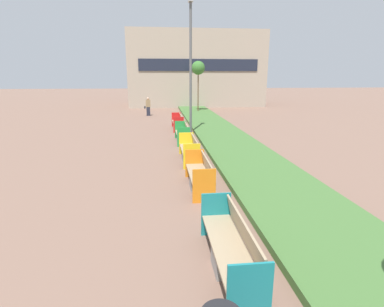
{
  "coord_description": "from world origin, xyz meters",
  "views": [
    {
      "loc": [
        -0.22,
        2.68,
        3.27
      ],
      "look_at": [
        0.9,
        12.96,
        0.6
      ],
      "focal_mm": 28.0,
      "sensor_mm": 36.0,
      "label": 1
    }
  ],
  "objects_px": {
    "bench_yellow_frame": "(190,152)",
    "pedestrian_walking": "(148,107)",
    "street_lamp_post": "(191,63)",
    "sapling_tree_far": "(198,68)",
    "bench_orange_frame": "(200,176)",
    "bench_green_frame": "(183,135)",
    "bench_teal_frame": "(231,250)",
    "bench_red_frame": "(178,124)"
  },
  "relations": [
    {
      "from": "bench_orange_frame",
      "to": "bench_red_frame",
      "type": "xyz_separation_m",
      "value": [
        0.0,
        10.42,
        0.0
      ]
    },
    {
      "from": "bench_orange_frame",
      "to": "bench_green_frame",
      "type": "relative_size",
      "value": 1.05
    },
    {
      "from": "pedestrian_walking",
      "to": "bench_teal_frame",
      "type": "bearing_deg",
      "value": -84.4
    },
    {
      "from": "bench_red_frame",
      "to": "bench_teal_frame",
      "type": "bearing_deg",
      "value": -90.0
    },
    {
      "from": "street_lamp_post",
      "to": "bench_orange_frame",
      "type": "bearing_deg",
      "value": -94.09
    },
    {
      "from": "bench_red_frame",
      "to": "sapling_tree_far",
      "type": "relative_size",
      "value": 0.5
    },
    {
      "from": "bench_orange_frame",
      "to": "bench_yellow_frame",
      "type": "bearing_deg",
      "value": 89.99
    },
    {
      "from": "bench_yellow_frame",
      "to": "bench_red_frame",
      "type": "distance_m",
      "value": 7.36
    },
    {
      "from": "bench_green_frame",
      "to": "street_lamp_post",
      "type": "height_order",
      "value": "street_lamp_post"
    },
    {
      "from": "sapling_tree_far",
      "to": "bench_yellow_frame",
      "type": "bearing_deg",
      "value": -98.47
    },
    {
      "from": "bench_orange_frame",
      "to": "sapling_tree_far",
      "type": "distance_m",
      "value": 19.77
    },
    {
      "from": "pedestrian_walking",
      "to": "sapling_tree_far",
      "type": "bearing_deg",
      "value": 20.97
    },
    {
      "from": "bench_teal_frame",
      "to": "bench_orange_frame",
      "type": "distance_m",
      "value": 3.94
    },
    {
      "from": "bench_orange_frame",
      "to": "bench_yellow_frame",
      "type": "distance_m",
      "value": 3.06
    },
    {
      "from": "bench_teal_frame",
      "to": "bench_yellow_frame",
      "type": "relative_size",
      "value": 1.08
    },
    {
      "from": "bench_yellow_frame",
      "to": "sapling_tree_far",
      "type": "relative_size",
      "value": 0.49
    },
    {
      "from": "bench_teal_frame",
      "to": "bench_orange_frame",
      "type": "bearing_deg",
      "value": 90.04
    },
    {
      "from": "bench_yellow_frame",
      "to": "bench_green_frame",
      "type": "height_order",
      "value": "same"
    },
    {
      "from": "street_lamp_post",
      "to": "bench_yellow_frame",
      "type": "bearing_deg",
      "value": -96.36
    },
    {
      "from": "bench_teal_frame",
      "to": "bench_orange_frame",
      "type": "height_order",
      "value": "same"
    },
    {
      "from": "bench_teal_frame",
      "to": "bench_green_frame",
      "type": "xyz_separation_m",
      "value": [
        -0.0,
        10.54,
        -0.01
      ]
    },
    {
      "from": "bench_orange_frame",
      "to": "street_lamp_post",
      "type": "bearing_deg",
      "value": 85.91
    },
    {
      "from": "bench_teal_frame",
      "to": "pedestrian_walking",
      "type": "distance_m",
      "value": 21.6
    },
    {
      "from": "bench_teal_frame",
      "to": "street_lamp_post",
      "type": "relative_size",
      "value": 0.34
    },
    {
      "from": "street_lamp_post",
      "to": "pedestrian_walking",
      "type": "bearing_deg",
      "value": 106.76
    },
    {
      "from": "street_lamp_post",
      "to": "sapling_tree_far",
      "type": "height_order",
      "value": "street_lamp_post"
    },
    {
      "from": "bench_green_frame",
      "to": "bench_red_frame",
      "type": "distance_m",
      "value": 3.83
    },
    {
      "from": "bench_teal_frame",
      "to": "bench_orange_frame",
      "type": "relative_size",
      "value": 1.11
    },
    {
      "from": "bench_yellow_frame",
      "to": "bench_red_frame",
      "type": "height_order",
      "value": "same"
    },
    {
      "from": "bench_orange_frame",
      "to": "sapling_tree_far",
      "type": "relative_size",
      "value": 0.47
    },
    {
      "from": "bench_teal_frame",
      "to": "pedestrian_walking",
      "type": "xyz_separation_m",
      "value": [
        -2.11,
        21.5,
        0.41
      ]
    },
    {
      "from": "bench_teal_frame",
      "to": "bench_green_frame",
      "type": "height_order",
      "value": "same"
    },
    {
      "from": "bench_yellow_frame",
      "to": "pedestrian_walking",
      "type": "bearing_deg",
      "value": 98.26
    },
    {
      "from": "bench_yellow_frame",
      "to": "pedestrian_walking",
      "type": "height_order",
      "value": "pedestrian_walking"
    },
    {
      "from": "bench_yellow_frame",
      "to": "bench_red_frame",
      "type": "relative_size",
      "value": 0.97
    },
    {
      "from": "bench_green_frame",
      "to": "pedestrian_walking",
      "type": "distance_m",
      "value": 11.17
    },
    {
      "from": "bench_teal_frame",
      "to": "bench_green_frame",
      "type": "bearing_deg",
      "value": 90.02
    },
    {
      "from": "street_lamp_post",
      "to": "sapling_tree_far",
      "type": "distance_m",
      "value": 10.9
    },
    {
      "from": "bench_yellow_frame",
      "to": "sapling_tree_far",
      "type": "distance_m",
      "value": 16.79
    },
    {
      "from": "bench_teal_frame",
      "to": "pedestrian_walking",
      "type": "relative_size",
      "value": 1.56
    },
    {
      "from": "bench_green_frame",
      "to": "sapling_tree_far",
      "type": "distance_m",
      "value": 13.41
    },
    {
      "from": "bench_red_frame",
      "to": "street_lamp_post",
      "type": "xyz_separation_m",
      "value": [
        0.61,
        -1.88,
        3.62
      ]
    }
  ]
}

